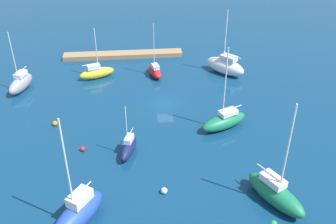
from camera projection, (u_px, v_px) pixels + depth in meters
water at (165, 104)px, 60.43m from camera, size 160.00×160.00×0.00m
pier_dock at (123, 55)px, 75.81m from camera, size 23.08×2.55×0.85m
sailboat_green_center_basin at (224, 121)px, 54.32m from camera, size 7.60×5.27×12.27m
sailboat_gray_off_beacon at (21, 83)px, 63.74m from camera, size 3.99×6.71×10.21m
sailboat_yellow_far_south at (97, 72)px, 67.62m from camera, size 6.44×3.93×9.05m
sailboat_blue_far_north at (78, 213)px, 39.27m from camera, size 6.20×7.39×13.10m
sailboat_red_near_pier at (155, 71)px, 68.43m from camera, size 2.85×5.32×9.52m
sailboat_navy_lone_south at (129, 148)px, 49.25m from camera, size 2.84×5.05×7.29m
sailboat_white_lone_north at (225, 66)px, 68.92m from camera, size 7.21×7.45×11.50m
sailboat_green_west_end at (275, 193)px, 41.90m from camera, size 5.88×8.05×12.78m
mooring_buoy_white at (164, 191)px, 43.56m from camera, size 0.75×0.75×0.75m
mooring_buoy_orange at (55, 123)px, 55.23m from camera, size 0.73×0.73×0.73m
mooring_buoy_red at (83, 149)px, 50.23m from camera, size 0.64×0.64×0.64m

